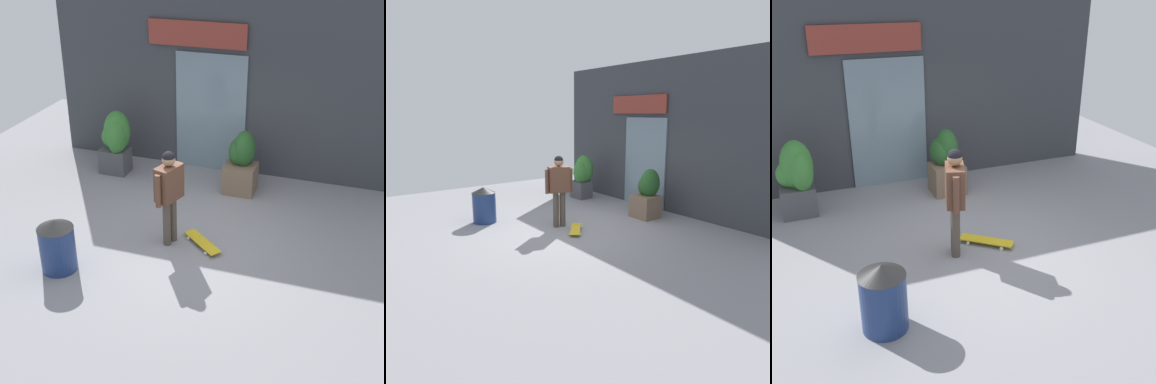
# 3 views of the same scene
# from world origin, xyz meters

# --- Properties ---
(ground_plane) EXTENTS (12.00, 12.00, 0.00)m
(ground_plane) POSITION_xyz_m (0.00, 0.00, 0.00)
(ground_plane) COLOR gray
(building_facade) EXTENTS (7.75, 0.31, 3.93)m
(building_facade) POSITION_xyz_m (-0.02, 3.01, 1.95)
(building_facade) COLOR #383A3F
(building_facade) RESTS_ON ground_plane
(skateboarder) EXTENTS (0.38, 0.62, 1.64)m
(skateboarder) POSITION_xyz_m (-0.27, -0.14, 1.00)
(skateboarder) COLOR #4C4238
(skateboarder) RESTS_ON ground_plane
(skateboard) EXTENTS (0.77, 0.68, 0.08)m
(skateboard) POSITION_xyz_m (0.27, -0.07, 0.06)
(skateboard) COLOR gold
(skateboard) RESTS_ON ground_plane
(planter_box_left) EXTENTS (0.62, 0.70, 1.32)m
(planter_box_left) POSITION_xyz_m (-2.28, 2.07, 0.73)
(planter_box_left) COLOR #47474C
(planter_box_left) RESTS_ON ground_plane
(planter_box_right) EXTENTS (0.61, 0.68, 1.22)m
(planter_box_right) POSITION_xyz_m (0.37, 2.08, 0.61)
(planter_box_right) COLOR brown
(planter_box_right) RESTS_ON ground_plane
(trash_bin) EXTENTS (0.55, 0.55, 0.86)m
(trash_bin) POSITION_xyz_m (-1.61, -1.39, 0.43)
(trash_bin) COLOR navy
(trash_bin) RESTS_ON ground_plane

